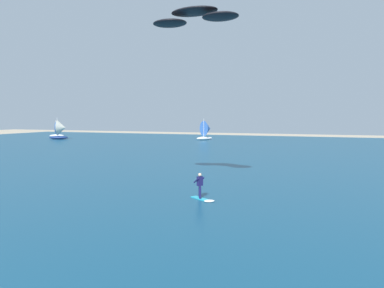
{
  "coord_description": "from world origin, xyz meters",
  "views": [
    {
      "loc": [
        9.51,
        -2.19,
        5.41
      ],
      "look_at": [
        0.56,
        21.51,
        3.45
      ],
      "focal_mm": 33.98,
      "sensor_mm": 36.0,
      "label": 1
    }
  ],
  "objects_px": {
    "kite": "(194,17)",
    "sailboat_mid_left": "(59,129)",
    "sailboat_mid_right": "(207,130)",
    "sailboat_heeled_over": "(61,129)",
    "kitesurfer": "(202,190)"
  },
  "relations": [
    {
      "from": "sailboat_heeled_over",
      "to": "sailboat_mid_left",
      "type": "relative_size",
      "value": 1.17
    },
    {
      "from": "sailboat_mid_right",
      "to": "sailboat_mid_left",
      "type": "relative_size",
      "value": 1.12
    },
    {
      "from": "kitesurfer",
      "to": "sailboat_mid_left",
      "type": "relative_size",
      "value": 0.46
    },
    {
      "from": "sailboat_mid_left",
      "to": "kitesurfer",
      "type": "bearing_deg",
      "value": -42.79
    },
    {
      "from": "kitesurfer",
      "to": "sailboat_mid_left",
      "type": "bearing_deg",
      "value": 137.21
    },
    {
      "from": "kitesurfer",
      "to": "sailboat_mid_right",
      "type": "relative_size",
      "value": 0.41
    },
    {
      "from": "sailboat_mid_right",
      "to": "kite",
      "type": "bearing_deg",
      "value": -72.54
    },
    {
      "from": "kite",
      "to": "sailboat_mid_right",
      "type": "height_order",
      "value": "kite"
    },
    {
      "from": "sailboat_mid_left",
      "to": "sailboat_mid_right",
      "type": "bearing_deg",
      "value": 3.73
    },
    {
      "from": "kite",
      "to": "sailboat_mid_left",
      "type": "relative_size",
      "value": 1.59
    },
    {
      "from": "sailboat_mid_right",
      "to": "sailboat_heeled_over",
      "type": "bearing_deg",
      "value": -163.68
    },
    {
      "from": "sailboat_mid_left",
      "to": "sailboat_heeled_over",
      "type": "bearing_deg",
      "value": -46.11
    },
    {
      "from": "kite",
      "to": "sailboat_heeled_over",
      "type": "relative_size",
      "value": 1.36
    },
    {
      "from": "sailboat_mid_left",
      "to": "kite",
      "type": "bearing_deg",
      "value": -42.05
    },
    {
      "from": "kite",
      "to": "sailboat_mid_right",
      "type": "distance_m",
      "value": 55.53
    }
  ]
}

